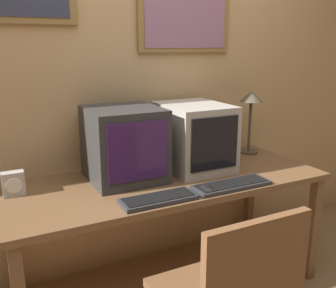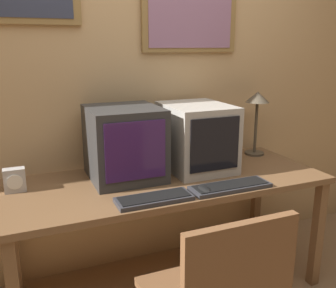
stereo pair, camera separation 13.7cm
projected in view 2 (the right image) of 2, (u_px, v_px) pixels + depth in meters
wall_back at (141, 73)px, 2.42m from camera, size 8.00×0.08×2.60m
desk at (168, 190)px, 2.20m from camera, size 1.84×0.73×0.73m
monitor_left at (124, 143)px, 2.15m from camera, size 0.40×0.43×0.42m
monitor_right at (196, 137)px, 2.32m from camera, size 0.38×0.47×0.40m
keyboard_main at (154, 199)px, 1.86m from camera, size 0.39×0.15×0.03m
keyboard_side at (230, 186)px, 2.02m from camera, size 0.45×0.15×0.03m
mouse_near_keyboard at (204, 190)px, 1.96m from camera, size 0.07×0.12×0.03m
desk_clock at (15, 180)px, 1.97m from camera, size 0.11×0.07×0.13m
desk_lamp at (257, 106)px, 2.58m from camera, size 0.16×0.16×0.45m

